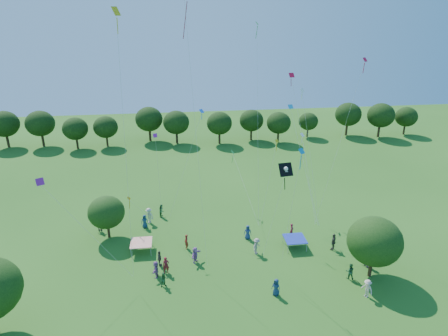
# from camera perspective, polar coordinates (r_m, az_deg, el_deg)

# --- Properties ---
(near_tree_north) EXTENTS (3.96, 3.96, 4.91)m
(near_tree_north) POSITION_cam_1_polar(r_m,az_deg,el_deg) (45.52, -16.46, -6.09)
(near_tree_north) COLOR #422B19
(near_tree_north) RESTS_ON ground
(near_tree_east) EXTENTS (5.02, 5.02, 6.09)m
(near_tree_east) POSITION_cam_1_polar(r_m,az_deg,el_deg) (39.80, 20.72, -9.77)
(near_tree_east) COLOR #422B19
(near_tree_east) RESTS_ON ground
(treeline) EXTENTS (88.01, 8.77, 6.77)m
(treeline) POSITION_cam_1_polar(r_m,az_deg,el_deg) (75.60, -5.32, 6.62)
(treeline) COLOR #422B19
(treeline) RESTS_ON ground
(tent_red_stripe) EXTENTS (2.20, 2.20, 1.10)m
(tent_red_stripe) POSITION_cam_1_polar(r_m,az_deg,el_deg) (43.19, -11.74, -10.40)
(tent_red_stripe) COLOR #EB481B
(tent_red_stripe) RESTS_ON ground
(tent_blue) EXTENTS (2.20, 2.20, 1.10)m
(tent_blue) POSITION_cam_1_polar(r_m,az_deg,el_deg) (43.61, 10.09, -9.93)
(tent_blue) COLOR #192FA3
(tent_blue) RESTS_ON ground
(crowd_person_0) EXTENTS (0.90, 0.61, 1.67)m
(crowd_person_0) POSITION_cam_1_polar(r_m,az_deg,el_deg) (44.57, 3.40, -9.15)
(crowd_person_0) COLOR navy
(crowd_person_0) RESTS_ON ground
(crowd_person_1) EXTENTS (0.69, 0.48, 1.75)m
(crowd_person_1) POSITION_cam_1_polar(r_m,az_deg,el_deg) (39.71, -8.29, -13.59)
(crowd_person_1) COLOR maroon
(crowd_person_1) RESTS_ON ground
(crowd_person_2) EXTENTS (0.62, 0.89, 1.64)m
(crowd_person_2) POSITION_cam_1_polar(r_m,az_deg,el_deg) (49.57, -8.89, -6.02)
(crowd_person_2) COLOR #265A28
(crowd_person_2) RESTS_ON ground
(crowd_person_3) EXTENTS (1.15, 1.25, 1.80)m
(crowd_person_3) POSITION_cam_1_polar(r_m,az_deg,el_deg) (42.15, 4.68, -11.07)
(crowd_person_3) COLOR #A89386
(crowd_person_3) RESTS_ON ground
(crowd_person_4) EXTENTS (1.11, 0.66, 1.77)m
(crowd_person_4) POSITION_cam_1_polar(r_m,az_deg,el_deg) (48.12, -17.36, -7.64)
(crowd_person_4) COLOR #483F39
(crowd_person_4) RESTS_ON ground
(crowd_person_5) EXTENTS (0.75, 1.62, 1.68)m
(crowd_person_5) POSITION_cam_1_polar(r_m,az_deg,el_deg) (39.40, -9.70, -14.06)
(crowd_person_5) COLOR #945694
(crowd_person_5) RESTS_ON ground
(crowd_person_6) EXTENTS (0.90, 0.89, 1.66)m
(crowd_person_6) POSITION_cam_1_polar(r_m,az_deg,el_deg) (37.08, 7.45, -16.53)
(crowd_person_6) COLOR navy
(crowd_person_6) RESTS_ON ground
(crowd_person_7) EXTENTS (0.57, 0.68, 1.56)m
(crowd_person_7) POSITION_cam_1_polar(r_m,az_deg,el_deg) (45.66, 9.65, -8.72)
(crowd_person_7) COLOR maroon
(crowd_person_7) RESTS_ON ground
(crowd_person_8) EXTENTS (0.81, 0.59, 1.47)m
(crowd_person_8) POSITION_cam_1_polar(r_m,az_deg,el_deg) (38.20, -8.55, -15.48)
(crowd_person_8) COLOR #275B2E
(crowd_person_8) RESTS_ON ground
(crowd_person_9) EXTENTS (1.34, 1.22, 1.93)m
(crowd_person_9) POSITION_cam_1_polar(r_m,az_deg,el_deg) (48.37, -10.68, -6.70)
(crowd_person_9) COLOR beige
(crowd_person_9) RESTS_ON ground
(crowd_person_10) EXTENTS (1.10, 1.17, 1.89)m
(crowd_person_10) POSITION_cam_1_polar(r_m,az_deg,el_deg) (44.16, 15.37, -10.13)
(crowd_person_10) COLOR #474139
(crowd_person_10) RESTS_ON ground
(crowd_person_11) EXTENTS (0.91, 1.59, 1.61)m
(crowd_person_11) POSITION_cam_1_polar(r_m,az_deg,el_deg) (42.64, 19.79, -12.17)
(crowd_person_11) COLOR #925580
(crowd_person_11) RESTS_ON ground
(crowd_person_12) EXTENTS (0.85, 0.52, 1.64)m
(crowd_person_12) POSITION_cam_1_polar(r_m,az_deg,el_deg) (47.54, -11.27, -7.48)
(crowd_person_12) COLOR navy
(crowd_person_12) RESTS_ON ground
(crowd_person_13) EXTENTS (0.54, 0.70, 1.66)m
(crowd_person_13) POSITION_cam_1_polar(r_m,az_deg,el_deg) (43.02, -5.41, -10.46)
(crowd_person_13) COLOR maroon
(crowd_person_13) RESTS_ON ground
(crowd_person_14) EXTENTS (0.88, 0.61, 1.62)m
(crowd_person_14) POSITION_cam_1_polar(r_m,az_deg,el_deg) (40.44, 17.54, -13.88)
(crowd_person_14) COLOR #23522D
(crowd_person_14) RESTS_ON ground
(crowd_person_15) EXTENTS (0.94, 1.26, 1.76)m
(crowd_person_15) POSITION_cam_1_polar(r_m,az_deg,el_deg) (38.68, 19.77, -15.89)
(crowd_person_15) COLOR beige
(crowd_person_15) RESTS_ON ground
(crowd_person_16) EXTENTS (0.47, 0.99, 1.66)m
(crowd_person_16) POSITION_cam_1_polar(r_m,az_deg,el_deg) (40.81, -9.20, -12.65)
(crowd_person_16) COLOR #474138
(crowd_person_16) RESTS_ON ground
(crowd_person_17) EXTENTS (1.35, 1.67, 1.73)m
(crowd_person_17) POSITION_cam_1_polar(r_m,az_deg,el_deg) (40.87, -4.12, -12.27)
(crowd_person_17) COLOR #9F5FA3
(crowd_person_17) RESTS_ON ground
(pirate_kite) EXTENTS (1.72, 2.71, 10.37)m
(pirate_kite) POSITION_cam_1_polar(r_m,az_deg,el_deg) (33.88, 8.78, -0.44)
(pirate_kite) COLOR black
(red_high_kite) EXTENTS (1.41, 4.21, 23.77)m
(red_high_kite) POSITION_cam_1_polar(r_m,az_deg,el_deg) (34.75, -5.02, 15.92)
(red_high_kite) COLOR red
(small_kite_0) EXTENTS (1.83, 8.95, 15.48)m
(small_kite_0) POSITION_cam_1_polar(r_m,az_deg,el_deg) (47.52, 10.31, 9.00)
(small_kite_0) COLOR red
(small_kite_1) EXTENTS (2.52, 1.51, 3.71)m
(small_kite_1) POSITION_cam_1_polar(r_m,az_deg,el_deg) (44.45, -13.00, -4.85)
(small_kite_1) COLOR orange
(small_kite_2) EXTENTS (2.09, 1.61, 9.61)m
(small_kite_2) POSITION_cam_1_polar(r_m,az_deg,el_deg) (42.88, 7.00, 0.94)
(small_kite_2) COLOR yellow
(small_kite_3) EXTENTS (1.18, 8.96, 21.10)m
(small_kite_3) POSITION_cam_1_polar(r_m,az_deg,el_deg) (45.97, 4.80, 12.15)
(small_kite_3) COLOR green
(small_kite_4) EXTENTS (4.43, 2.54, 12.00)m
(small_kite_4) POSITION_cam_1_polar(r_m,az_deg,el_deg) (45.22, -4.12, 4.98)
(small_kite_4) COLOR blue
(small_kite_5) EXTENTS (7.23, 1.49, 9.48)m
(small_kite_5) POSITION_cam_1_polar(r_m,az_deg,el_deg) (36.20, -22.89, -4.02)
(small_kite_5) COLOR #9A1989
(small_kite_6) EXTENTS (2.35, 3.20, 14.74)m
(small_kite_6) POSITION_cam_1_polar(r_m,az_deg,el_deg) (43.30, 11.74, 5.68)
(small_kite_6) COLOR white
(small_kite_7) EXTENTS (0.56, 3.84, 12.60)m
(small_kite_7) POSITION_cam_1_polar(r_m,az_deg,el_deg) (32.33, 10.32, -1.76)
(small_kite_7) COLOR #0B80B2
(small_kite_8) EXTENTS (4.70, 2.11, 17.87)m
(small_kite_8) POSITION_cam_1_polar(r_m,az_deg,el_deg) (43.81, 17.75, 8.61)
(small_kite_8) COLOR #F80E31
(small_kite_9) EXTENTS (1.04, 1.37, 22.57)m
(small_kite_9) POSITION_cam_1_polar(r_m,az_deg,el_deg) (30.34, -14.53, 11.85)
(small_kite_9) COLOR yellow
(small_kite_10) EXTENTS (0.68, 6.10, 6.71)m
(small_kite_10) POSITION_cam_1_polar(r_m,az_deg,el_deg) (47.96, 11.33, 0.80)
(small_kite_10) COLOR yellow
(small_kite_11) EXTENTS (1.98, 8.54, 6.06)m
(small_kite_11) POSITION_cam_1_polar(r_m,az_deg,el_deg) (48.90, 1.77, 0.63)
(small_kite_11) COLOR green
(small_kite_12) EXTENTS (2.27, 7.28, 12.08)m
(small_kite_12) POSITION_cam_1_polar(r_m,az_deg,el_deg) (46.93, 10.24, 5.40)
(small_kite_12) COLOR #127DBC
(small_kite_13) EXTENTS (0.46, 0.84, 10.38)m
(small_kite_13) POSITION_cam_1_polar(r_m,az_deg,el_deg) (43.08, -9.56, 1.60)
(small_kite_13) COLOR #A31B95
(small_kite_14) EXTENTS (0.63, 6.78, 8.68)m
(small_kite_14) POSITION_cam_1_polar(r_m,az_deg,el_deg) (48.02, 11.41, 2.48)
(small_kite_14) COLOR silver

